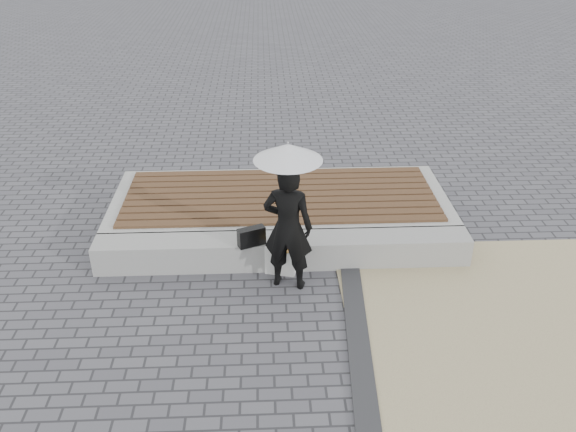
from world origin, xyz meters
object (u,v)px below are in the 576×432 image
object	(u,v)px
woman	(288,227)
parasol	(288,152)
handbag	(251,237)
canvas_tote	(281,259)
seating_ledge	(283,250)

from	to	relation	value
woman	parasol	world-z (taller)	parasol
parasol	handbag	xyz separation A→B (m)	(-0.46, 0.32, -1.31)
handbag	canvas_tote	xyz separation A→B (m)	(0.37, -0.05, -0.32)
woman	handbag	size ratio (longest dim) A/B	4.73
woman	canvas_tote	world-z (taller)	woman
seating_ledge	canvas_tote	size ratio (longest dim) A/B	12.14
parasol	handbag	world-z (taller)	parasol
parasol	canvas_tote	bearing A→B (deg)	107.10
woman	canvas_tote	size ratio (longest dim) A/B	4.08
seating_ledge	canvas_tote	xyz separation A→B (m)	(-0.04, -0.22, 0.01)
handbag	parasol	bearing A→B (deg)	-57.58
handbag	canvas_tote	bearing A→B (deg)	-30.48
woman	canvas_tote	distance (m)	0.69
canvas_tote	woman	bearing A→B (deg)	-58.32
seating_ledge	canvas_tote	world-z (taller)	canvas_tote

